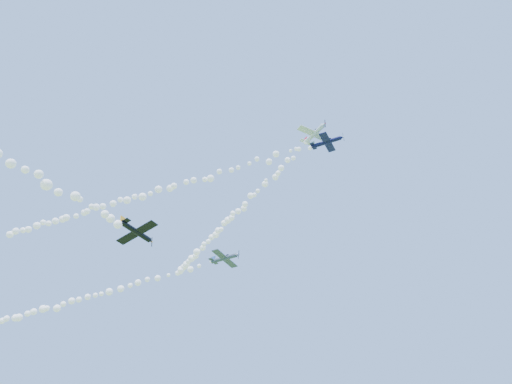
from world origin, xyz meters
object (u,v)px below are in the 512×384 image
Objects in this scene: plane_grey at (225,258)px; plane_black at (137,232)px; plane_white at (315,134)px; plane_navy at (327,142)px.

plane_grey reaches higher than plane_black.
plane_grey is (-27.57, 7.29, -13.90)m from plane_white.
plane_navy is at bearing 64.84° from plane_white.
plane_white is 31.72m from plane_grey.
plane_black is (-27.99, -14.56, -17.08)m from plane_white.
plane_white reaches higher than plane_grey.
plane_grey is at bearing -172.63° from plane_white.
plane_white is at bearing -21.83° from plane_grey.
plane_white is at bearing -151.06° from plane_navy.
plane_navy is 36.93m from plane_black.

